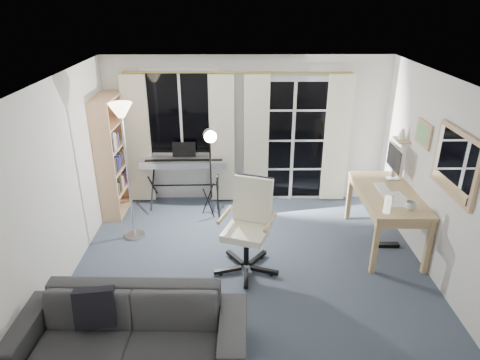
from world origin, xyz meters
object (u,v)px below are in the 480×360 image
desk (388,199)px  sofa (126,323)px  office_chair (250,217)px  bookshelf (111,159)px  monitor (395,159)px  studio_light (210,146)px  torchiere_lamp (123,132)px  mug (411,205)px  keyboard_piano (184,163)px

desk → sofa: size_ratio=0.66×
office_chair → bookshelf: bearing=163.5°
monitor → studio_light: bearing=174.1°
desk → torchiere_lamp: bearing=177.3°
studio_light → mug: size_ratio=11.41×
torchiere_lamp → mug: size_ratio=15.09×
torchiere_lamp → sofa: bearing=-78.8°
bookshelf → keyboard_piano: size_ratio=1.35×
mug → office_chair: bearing=-179.9°
bookshelf → mug: (4.10, -1.54, -0.03)m
torchiere_lamp → desk: (3.54, -0.22, -0.89)m
monitor → mug: size_ratio=4.39×
mug → sofa: bearing=-153.9°
studio_light → desk: bearing=-27.8°
keyboard_piano → sofa: bearing=-94.8°
studio_light → desk: studio_light is taller
bookshelf → office_chair: 2.63m
monitor → sofa: (-3.28, -2.51, -0.66)m
studio_light → sofa: size_ratio=0.66×
mug → keyboard_piano: bearing=150.5°
monitor → mug: bearing=-94.9°
bookshelf → desk: bookshelf is taller
bookshelf → torchiere_lamp: size_ratio=0.95×
keyboard_piano → monitor: monitor is taller
studio_light → sofa: studio_light is taller
bookshelf → mug: 4.38m
keyboard_piano → desk: keyboard_piano is taller
torchiere_lamp → monitor: bearing=3.5°
desk → sofa: 3.72m
torchiere_lamp → keyboard_piano: 1.43m
bookshelf → studio_light: bookshelf is taller
bookshelf → torchiere_lamp: bearing=-58.8°
mug → bookshelf: bearing=159.4°
mug → sofa: 3.57m
torchiere_lamp → desk: size_ratio=1.32×
keyboard_piano → desk: (2.89, -1.19, -0.06)m
bookshelf → keyboard_piano: 1.13m
desk → monitor: bearing=67.3°
studio_light → mug: studio_light is taller
bookshelf → keyboard_piano: bookshelf is taller
bookshelf → monitor: size_ratio=3.27×
studio_light → desk: (2.43, -0.76, -0.50)m
torchiere_lamp → desk: 3.65m
keyboard_piano → office_chair: office_chair is taller
office_chair → monitor: (2.08, 0.95, 0.40)m
keyboard_piano → studio_light: 0.76m
studio_light → keyboard_piano: bearing=126.4°
torchiere_lamp → studio_light: (1.10, 0.54, -0.39)m
office_chair → studio_light: bearing=133.1°
studio_light → torchiere_lamp: bearing=-164.4°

